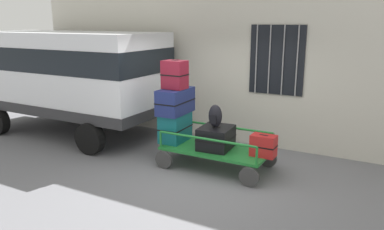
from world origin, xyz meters
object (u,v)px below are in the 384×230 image
object	(u,v)px
suitcase_left_middle	(175,101)
suitcase_center_bottom	(263,146)
backpack	(215,116)
van	(69,72)
luggage_cart	(216,151)
suitcase_left_bottom	(175,127)
suitcase_left_top	(175,75)
suitcase_midleft_bottom	(216,138)

from	to	relation	value
suitcase_left_middle	suitcase_center_bottom	distance (m)	2.00
suitcase_center_bottom	backpack	xyz separation A→B (m)	(-0.95, -0.06, 0.45)
van	suitcase_center_bottom	xyz separation A→B (m)	(5.26, -0.43, -0.98)
van	luggage_cart	distance (m)	4.51
van	luggage_cart	size ratio (longest dim) A/B	2.33
suitcase_center_bottom	van	bearing A→B (deg)	175.29
van	suitcase_center_bottom	world-z (taller)	van
suitcase_left_bottom	suitcase_left_top	xyz separation A→B (m)	(-0.00, 0.00, 1.09)
van	backpack	world-z (taller)	van
backpack	suitcase_center_bottom	bearing A→B (deg)	3.57
suitcase_left_top	backpack	distance (m)	1.19
van	suitcase_midleft_bottom	world-z (taller)	van
suitcase_center_bottom	backpack	size ratio (longest dim) A/B	1.05
van	suitcase_left_bottom	distance (m)	3.51
suitcase_left_bottom	suitcase_midleft_bottom	distance (m)	0.95
suitcase_left_top	suitcase_midleft_bottom	size ratio (longest dim) A/B	0.77
suitcase_left_middle	suitcase_center_bottom	world-z (taller)	suitcase_left_middle
backpack	luggage_cart	bearing A→B (deg)	82.03
suitcase_left_bottom	suitcase_left_top	world-z (taller)	suitcase_left_top
suitcase_left_bottom	suitcase_left_middle	distance (m)	0.55
suitcase_left_middle	suitcase_center_bottom	size ratio (longest dim) A/B	1.90
suitcase_left_top	van	bearing A→B (deg)	172.95
suitcase_left_bottom	suitcase_left_top	distance (m)	1.09
van	suitcase_center_bottom	size ratio (longest dim) A/B	10.68
luggage_cart	suitcase_left_middle	distance (m)	1.31
suitcase_left_top	backpack	xyz separation A→B (m)	(0.94, -0.08, -0.72)
suitcase_left_top	backpack	bearing A→B (deg)	-4.70
van	suitcase_midleft_bottom	bearing A→B (deg)	-6.02
van	suitcase_left_bottom	size ratio (longest dim) A/B	6.80
suitcase_left_middle	suitcase_left_top	size ratio (longest dim) A/B	1.55
luggage_cart	suitcase_center_bottom	xyz separation A→B (m)	(0.95, 0.01, 0.27)
suitcase_midleft_bottom	suitcase_center_bottom	size ratio (longest dim) A/B	1.59
suitcase_midleft_bottom	suitcase_left_middle	bearing A→B (deg)	176.73
van	suitcase_left_top	size ratio (longest dim) A/B	8.72
suitcase_midleft_bottom	suitcase_left_bottom	bearing A→B (deg)	177.69
suitcase_left_middle	backpack	xyz separation A→B (m)	(0.94, -0.09, -0.18)
suitcase_left_bottom	backpack	world-z (taller)	backpack
suitcase_left_middle	backpack	size ratio (longest dim) A/B	2.00
suitcase_left_middle	suitcase_left_top	xyz separation A→B (m)	(-0.00, -0.02, 0.54)
suitcase_midleft_bottom	suitcase_center_bottom	world-z (taller)	suitcase_midleft_bottom
suitcase_left_middle	suitcase_center_bottom	xyz separation A→B (m)	(1.89, -0.03, -0.63)
van	suitcase_left_middle	bearing A→B (deg)	-6.79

